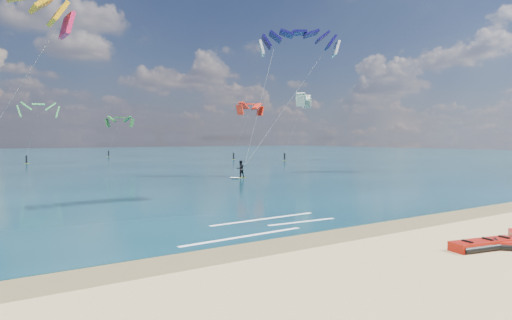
% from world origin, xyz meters
% --- Properties ---
extents(ground, '(320.00, 320.00, 0.00)m').
position_xyz_m(ground, '(0.00, 40.00, 0.00)').
color(ground, tan).
rests_on(ground, ground).
extents(wet_sand_strip, '(320.00, 2.40, 0.01)m').
position_xyz_m(wet_sand_strip, '(0.00, 3.00, 0.00)').
color(wet_sand_strip, brown).
rests_on(wet_sand_strip, ground).
extents(sea, '(320.00, 200.00, 0.04)m').
position_xyz_m(sea, '(0.00, 104.00, 0.02)').
color(sea, '#092B34').
rests_on(sea, ground).
extents(packed_kite_left, '(3.49, 1.85, 0.43)m').
position_xyz_m(packed_kite_left, '(5.58, -2.21, 0.00)').
color(packed_kite_left, '#A91509').
rests_on(packed_kite_left, ground).
extents(kitesurfer_far, '(13.79, 6.45, 18.09)m').
position_xyz_m(kitesurfer_far, '(18.19, 29.17, 9.62)').
color(kitesurfer_far, gold).
rests_on(kitesurfer_far, sea).
extents(shoreline_foam, '(9.99, 3.64, 0.01)m').
position_xyz_m(shoreline_foam, '(1.13, 6.52, 0.04)').
color(shoreline_foam, white).
rests_on(shoreline_foam, ground).
extents(distant_kites, '(86.63, 42.67, 13.10)m').
position_xyz_m(distant_kites, '(5.06, 74.26, 5.62)').
color(distant_kites, '#2D792C').
rests_on(distant_kites, ground).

